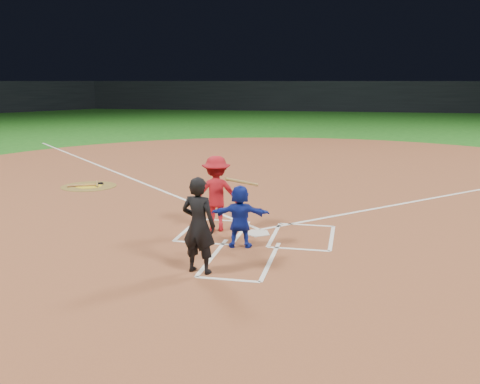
% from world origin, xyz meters
% --- Properties ---
extents(ground, '(120.00, 120.00, 0.00)m').
position_xyz_m(ground, '(0.00, 0.00, 0.00)').
color(ground, '#195A16').
rests_on(ground, ground).
extents(home_plate_dirt, '(28.00, 28.00, 0.01)m').
position_xyz_m(home_plate_dirt, '(0.00, 6.00, 0.01)').
color(home_plate_dirt, brown).
rests_on(home_plate_dirt, ground).
extents(stadium_wall_far, '(80.00, 1.20, 3.20)m').
position_xyz_m(stadium_wall_far, '(0.00, 48.00, 1.60)').
color(stadium_wall_far, black).
rests_on(stadium_wall_far, ground).
extents(home_plate, '(0.60, 0.60, 0.02)m').
position_xyz_m(home_plate, '(0.00, 0.00, 0.02)').
color(home_plate, silver).
rests_on(home_plate, home_plate_dirt).
extents(on_deck_circle, '(1.70, 1.70, 0.01)m').
position_xyz_m(on_deck_circle, '(-6.09, 4.07, 0.02)').
color(on_deck_circle, brown).
rests_on(on_deck_circle, home_plate_dirt).
extents(on_deck_logo, '(0.80, 0.80, 0.00)m').
position_xyz_m(on_deck_logo, '(-6.09, 4.07, 0.02)').
color(on_deck_logo, gold).
rests_on(on_deck_logo, on_deck_circle).
extents(on_deck_bat_a, '(0.44, 0.78, 0.06)m').
position_xyz_m(on_deck_bat_a, '(-5.94, 4.32, 0.05)').
color(on_deck_bat_a, olive).
rests_on(on_deck_bat_a, on_deck_circle).
extents(on_deck_bat_b, '(0.77, 0.45, 0.06)m').
position_xyz_m(on_deck_bat_b, '(-6.29, 3.97, 0.05)').
color(on_deck_bat_b, '#915E35').
rests_on(on_deck_bat_b, on_deck_circle).
extents(bat_weight_donut, '(0.19, 0.19, 0.05)m').
position_xyz_m(bat_weight_donut, '(-5.89, 4.47, 0.05)').
color(bat_weight_donut, black).
rests_on(bat_weight_donut, on_deck_circle).
extents(catcher, '(1.21, 0.54, 1.26)m').
position_xyz_m(catcher, '(-0.17, -0.99, 0.64)').
color(catcher, '#13259C').
rests_on(catcher, home_plate_dirt).
extents(umpire, '(0.67, 0.51, 1.68)m').
position_xyz_m(umpire, '(-0.56, -2.55, 0.85)').
color(umpire, black).
rests_on(umpire, home_plate_dirt).
extents(chalk_markings, '(28.35, 17.32, 0.01)m').
position_xyz_m(chalk_markings, '(0.00, 5.29, 0.01)').
color(chalk_markings, white).
rests_on(chalk_markings, home_plate_dirt).
extents(batter_at_plate, '(1.51, 0.90, 1.65)m').
position_xyz_m(batter_at_plate, '(-0.93, 0.08, 0.84)').
color(batter_at_plate, '#A4121B').
rests_on(batter_at_plate, home_plate_dirt).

